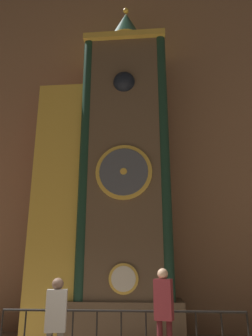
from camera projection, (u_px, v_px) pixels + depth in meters
cathedral_back_wall at (124, 133)px, 11.63m from camera, size 24.00×0.32×12.85m
clock_tower at (109, 175)px, 9.86m from camera, size 4.19×1.79×10.72m
railing_fence at (121, 333)px, 6.71m from camera, size 5.15×0.05×0.97m
visitor_near at (56, 319)px, 5.50m from camera, size 0.38×0.28×1.63m
visitor_far at (164, 307)px, 6.23m from camera, size 0.39×0.30×1.80m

